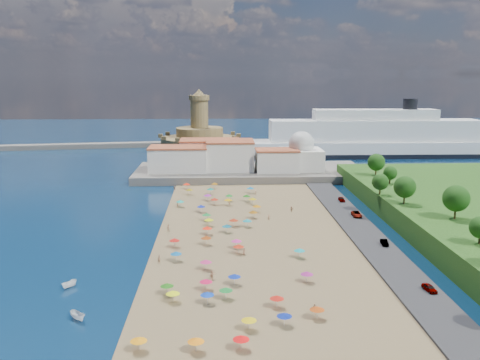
{
  "coord_description": "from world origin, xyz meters",
  "views": [
    {
      "loc": [
        -2.73,
        -135.56,
        39.97
      ],
      "look_at": [
        4.0,
        25.0,
        8.0
      ],
      "focal_mm": 40.0,
      "sensor_mm": 36.0,
      "label": 1
    }
  ],
  "objects": [
    {
      "name": "moored_boats",
      "position": [
        -28.22,
        -46.65,
        0.71
      ],
      "size": [
        8.47,
        17.6,
        1.47
      ],
      "color": "white",
      "rests_on": "ground"
    },
    {
      "name": "waterfront_buildings",
      "position": [
        -3.05,
        73.64,
        7.88
      ],
      "size": [
        57.0,
        29.0,
        11.0
      ],
      "color": "silver",
      "rests_on": "terrace"
    },
    {
      "name": "ground",
      "position": [
        0.0,
        0.0,
        0.0
      ],
      "size": [
        700.0,
        700.0,
        0.0
      ],
      "primitive_type": "plane",
      "color": "#071938",
      "rests_on": "ground"
    },
    {
      "name": "beach_parasols",
      "position": [
        -1.61,
        -9.91,
        2.15
      ],
      "size": [
        31.97,
        115.23,
        2.2
      ],
      "color": "gray",
      "rests_on": "beach"
    },
    {
      "name": "beachgoers",
      "position": [
        -1.06,
        0.97,
        1.12
      ],
      "size": [
        37.9,
        98.33,
        1.87
      ],
      "color": "tan",
      "rests_on": "beach"
    },
    {
      "name": "domed_building",
      "position": [
        30.0,
        71.0,
        8.97
      ],
      "size": [
        16.0,
        16.0,
        15.0
      ],
      "color": "silver",
      "rests_on": "terrace"
    },
    {
      "name": "jetty",
      "position": [
        -12.0,
        108.0,
        1.2
      ],
      "size": [
        18.0,
        70.0,
        2.4
      ],
      "primitive_type": "cube",
      "color": "#59544C",
      "rests_on": "ground"
    },
    {
      "name": "hillside_trees",
      "position": [
        49.39,
        -9.84,
        10.33
      ],
      "size": [
        15.73,
        108.95,
        8.15
      ],
      "color": "#382314",
      "rests_on": "hillside"
    },
    {
      "name": "fortress",
      "position": [
        -12.0,
        138.0,
        6.68
      ],
      "size": [
        40.0,
        40.0,
        32.4
      ],
      "color": "olive",
      "rests_on": "ground"
    },
    {
      "name": "cruise_ship",
      "position": [
        74.14,
        122.88,
        8.34
      ],
      "size": [
        129.18,
        19.8,
        28.18
      ],
      "color": "black",
      "rests_on": "ground"
    },
    {
      "name": "breakwater",
      "position": [
        -110.0,
        153.0,
        1.3
      ],
      "size": [
        199.03,
        34.77,
        2.6
      ],
      "primitive_type": "cube",
      "rotation": [
        0.0,
        0.0,
        0.14
      ],
      "color": "#59544C",
      "rests_on": "ground"
    },
    {
      "name": "parked_cars",
      "position": [
        36.0,
        -1.88,
        1.38
      ],
      "size": [
        2.61,
        74.78,
        1.43
      ],
      "color": "gray",
      "rests_on": "promenade"
    },
    {
      "name": "terrace",
      "position": [
        10.0,
        73.0,
        1.5
      ],
      "size": [
        90.0,
        36.0,
        3.0
      ],
      "primitive_type": "cube",
      "color": "#59544C",
      "rests_on": "ground"
    }
  ]
}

